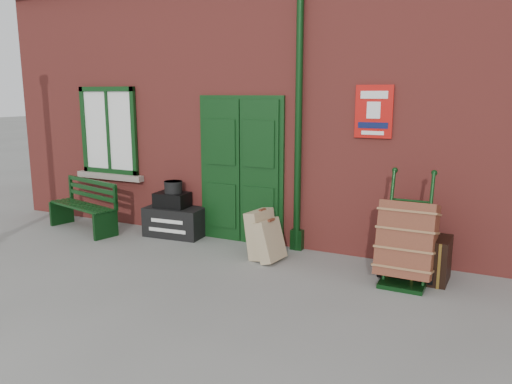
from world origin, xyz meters
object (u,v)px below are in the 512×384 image
Objects in this scene: dark_trunk at (417,257)px; houdini_trunk at (175,221)px; bench at (85,204)px; porter_trolley at (407,241)px.

houdini_trunk is at bearing 178.28° from dark_trunk.
bench is at bearing -171.22° from houdini_trunk.
dark_trunk is (3.83, -0.24, 0.04)m from houdini_trunk.
houdini_trunk is (1.57, 0.38, -0.21)m from bench.
porter_trolley is 0.35m from dark_trunk.
porter_trolley is (3.73, -0.46, 0.29)m from houdini_trunk.
houdini_trunk is 3.77m from porter_trolley.
bench is at bearing 179.67° from porter_trolley.
porter_trolley is at bearing -11.81° from houdini_trunk.
bench is 1.94× the size of dark_trunk.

